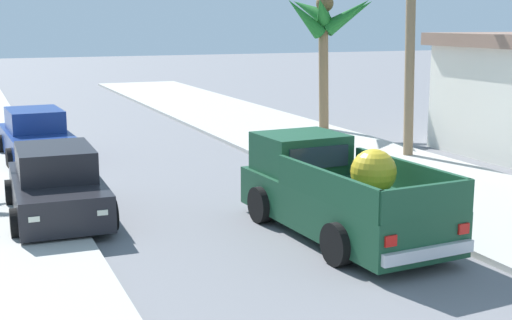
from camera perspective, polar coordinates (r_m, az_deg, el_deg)
The scene contains 7 objects.
sidewalk_right at distance 19.93m, azimuth 10.38°, elevation -0.73°, with size 5.12×60.00×0.12m, color #B2AFA8.
curb_left at distance 16.82m, azimuth -19.93°, elevation -3.50°, with size 0.16×60.00×0.10m, color silver.
curb_right at distance 19.33m, azimuth 7.49°, elevation -1.04°, with size 0.16×60.00×0.10m, color silver.
pickup_truck at distance 13.84m, azimuth 6.55°, elevation -2.75°, with size 2.45×5.32×1.85m.
car_left_near at distance 15.42m, azimuth -15.95°, elevation -2.01°, with size 2.10×4.29×1.54m.
car_right_near at distance 22.17m, azimuth -17.51°, elevation 1.85°, with size 2.17×4.32×1.54m.
palm_tree_left_fore at distance 26.48m, azimuth 5.81°, elevation 11.23°, with size 3.97×3.12×5.15m.
Camera 1 is at (-5.09, -4.30, 4.14)m, focal length 49.04 mm.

